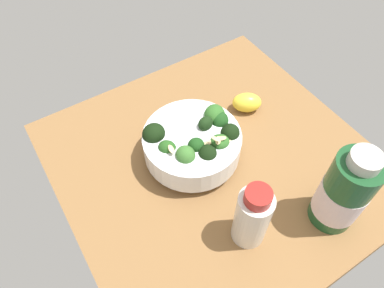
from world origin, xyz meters
TOP-DOWN VIEW (x-y plane):
  - ground_plane at (0.00, 0.00)cm, footprint 56.83×56.83cm
  - bowl_of_broccoli at (3.15, -3.11)cm, footprint 18.27×17.95cm
  - lemon_wedge at (-13.09, -7.48)cm, footprint 7.30×6.71cm
  - bottle_tall at (3.95, 15.03)cm, footprint 5.46×5.46cm
  - bottle_short at (-10.03, 19.89)cm, footprint 7.44×7.44cm

SIDE VIEW (x-z plane):
  - ground_plane at x=0.00cm, z-range -4.42..0.00cm
  - lemon_wedge at x=-13.09cm, z-range 0.00..4.12cm
  - bowl_of_broccoli at x=3.15cm, z-range -0.30..9.25cm
  - bottle_tall at x=3.95cm, z-range -0.43..13.08cm
  - bottle_short at x=-10.03cm, z-range -1.24..16.23cm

